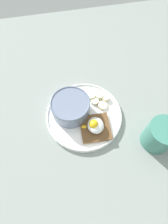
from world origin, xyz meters
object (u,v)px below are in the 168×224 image
(toast_slice, at_px, (95,128))
(coffee_mug, at_px, (160,135))
(oatmeal_bowl, at_px, (71,107))
(banana_slice_back, at_px, (103,106))
(banana_slice_front, at_px, (95,101))
(banana_slice_right, at_px, (99,95))
(poached_egg, at_px, (95,125))
(banana_slice_left, at_px, (91,96))
(banana_slice_inner, at_px, (106,98))

(toast_slice, relative_size, coffee_mug, 1.02)
(oatmeal_bowl, relative_size, banana_slice_back, 2.86)
(banana_slice_front, bearing_deg, coffee_mug, -137.99)
(toast_slice, bearing_deg, coffee_mug, -112.94)
(oatmeal_bowl, relative_size, banana_slice_right, 2.81)
(oatmeal_bowl, distance_m, poached_egg, 0.10)
(toast_slice, distance_m, banana_slice_right, 0.12)
(poached_egg, relative_size, banana_slice_right, 1.55)
(banana_slice_right, bearing_deg, toast_slice, 160.46)
(coffee_mug, bearing_deg, banana_slice_left, 39.44)
(poached_egg, distance_m, banana_slice_right, 0.13)
(oatmeal_bowl, bearing_deg, banana_slice_right, -69.50)
(banana_slice_back, bearing_deg, banana_slice_front, 46.96)
(banana_slice_inner, xyz_separation_m, coffee_mug, (-0.18, -0.11, 0.03))
(banana_slice_left, xyz_separation_m, coffee_mug, (-0.20, -0.16, 0.03))
(poached_egg, relative_size, banana_slice_inner, 1.78)
(oatmeal_bowl, bearing_deg, banana_slice_inner, -78.78)
(oatmeal_bowl, xyz_separation_m, coffee_mug, (-0.15, -0.24, 0.01))
(toast_slice, height_order, banana_slice_back, banana_slice_back)
(banana_slice_right, relative_size, banana_slice_inner, 1.15)
(oatmeal_bowl, relative_size, toast_slice, 1.29)
(poached_egg, distance_m, banana_slice_inner, 0.12)
(toast_slice, distance_m, banana_slice_inner, 0.12)
(banana_slice_left, xyz_separation_m, banana_slice_inner, (-0.02, -0.05, -0.00))
(banana_slice_front, distance_m, coffee_mug, 0.23)
(oatmeal_bowl, height_order, banana_slice_right, oatmeal_bowl)
(poached_egg, bearing_deg, coffee_mug, -112.85)
(banana_slice_left, bearing_deg, coffee_mug, -140.56)
(banana_slice_inner, bearing_deg, banana_slice_back, 146.63)
(banana_slice_front, distance_m, banana_slice_left, 0.03)
(toast_slice, distance_m, poached_egg, 0.02)
(poached_egg, xyz_separation_m, banana_slice_left, (0.12, -0.02, -0.02))
(toast_slice, xyz_separation_m, coffee_mug, (-0.07, -0.18, 0.03))
(oatmeal_bowl, height_order, banana_slice_front, oatmeal_bowl)
(banana_slice_back, height_order, banana_slice_inner, banana_slice_inner)
(banana_slice_back, distance_m, banana_slice_inner, 0.03)
(poached_egg, distance_m, banana_slice_left, 0.13)
(oatmeal_bowl, relative_size, poached_egg, 1.82)
(oatmeal_bowl, distance_m, toast_slice, 0.10)
(banana_slice_left, height_order, coffee_mug, coffee_mug)
(banana_slice_right, distance_m, coffee_mug, 0.24)
(banana_slice_left, bearing_deg, banana_slice_front, -163.14)
(banana_slice_left, relative_size, banana_slice_inner, 1.14)
(poached_egg, height_order, banana_slice_back, poached_egg)
(banana_slice_left, bearing_deg, toast_slice, 173.59)
(banana_slice_back, bearing_deg, poached_egg, 148.71)
(banana_slice_back, height_order, coffee_mug, coffee_mug)
(banana_slice_inner, bearing_deg, banana_slice_left, 67.01)
(oatmeal_bowl, bearing_deg, banana_slice_back, -90.64)
(banana_slice_left, distance_m, banana_slice_inner, 0.05)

